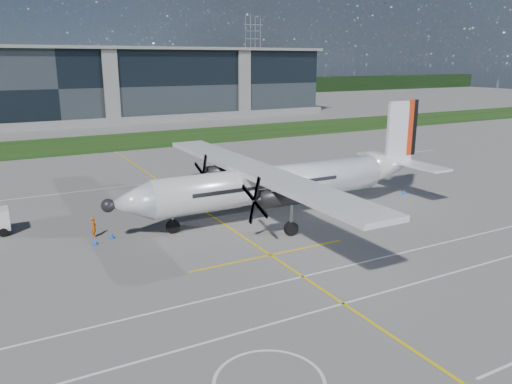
{
  "coord_description": "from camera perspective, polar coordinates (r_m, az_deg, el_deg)",
  "views": [
    {
      "loc": [
        -13.06,
        -33.56,
        12.96
      ],
      "look_at": [
        5.45,
        0.59,
        2.63
      ],
      "focal_mm": 35.0,
      "sensor_mm": 36.0,
      "label": 1
    }
  ],
  "objects": [
    {
      "name": "safety_cone_stbdwing",
      "position": [
        54.98,
        -7.56,
        1.4
      ],
      "size": [
        0.36,
        0.36,
        0.5
      ],
      "primitive_type": "cone",
      "color": "blue",
      "rests_on": "ground"
    },
    {
      "name": "safety_cone_nose_stbd",
      "position": [
        38.91,
        -16.15,
        -4.79
      ],
      "size": [
        0.36,
        0.36,
        0.5
      ],
      "primitive_type": "cone",
      "color": "blue",
      "rests_on": "ground"
    },
    {
      "name": "grass_strip",
      "position": [
        83.61,
        -19.2,
        5.16
      ],
      "size": [
        400.0,
        18.0,
        0.04
      ],
      "primitive_type": "cube",
      "color": "#16380F",
      "rests_on": "ground"
    },
    {
      "name": "ground_crew_person",
      "position": [
        39.43,
        -18.05,
        -3.68
      ],
      "size": [
        0.66,
        0.82,
        1.8
      ],
      "primitive_type": "imported",
      "rotation": [
        0.0,
        0.0,
        1.38
      ],
      "color": "#F25907",
      "rests_on": "ground"
    },
    {
      "name": "safety_cone_fwd",
      "position": [
        38.03,
        -17.94,
        -5.39
      ],
      "size": [
        0.36,
        0.36,
        0.5
      ],
      "primitive_type": "cone",
      "color": "blue",
      "rests_on": "ground"
    },
    {
      "name": "terminal_building",
      "position": [
        114.44,
        -22.31,
        11.08
      ],
      "size": [
        120.0,
        20.0,
        15.0
      ],
      "primitive_type": "cube",
      "color": "black",
      "rests_on": "ground"
    },
    {
      "name": "pylon_east",
      "position": [
        208.12,
        -0.36,
        15.46
      ],
      "size": [
        9.0,
        4.6,
        30.0
      ],
      "primitive_type": null,
      "color": "gray",
      "rests_on": "ground"
    },
    {
      "name": "turboprop_aircraft",
      "position": [
        42.04,
        3.21,
        3.46
      ],
      "size": [
        29.86,
        30.97,
        9.29
      ],
      "primitive_type": null,
      "color": "silver",
      "rests_on": "ground"
    },
    {
      "name": "ground",
      "position": [
        75.83,
        -18.16,
        4.31
      ],
      "size": [
        400.0,
        400.0,
        0.0
      ],
      "primitive_type": "plane",
      "color": "#63615E",
      "rests_on": "ground"
    },
    {
      "name": "yellow_taxiway_centerline",
      "position": [
        48.2,
        -7.92,
        -0.84
      ],
      "size": [
        0.2,
        70.0,
        0.01
      ],
      "primitive_type": "cube",
      "color": "yellow",
      "rests_on": "ground"
    },
    {
      "name": "white_lane_line",
      "position": [
        26.85,
        4.75,
        -14.01
      ],
      "size": [
        90.0,
        0.15,
        0.01
      ],
      "primitive_type": "cube",
      "color": "white",
      "rests_on": "ground"
    },
    {
      "name": "tree_line",
      "position": [
        174.34,
        -24.53,
        10.31
      ],
      "size": [
        400.0,
        6.0,
        6.0
      ],
      "primitive_type": "cube",
      "color": "black",
      "rests_on": "ground"
    },
    {
      "name": "safety_cone_tail",
      "position": [
        51.52,
        16.55,
        -0.02
      ],
      "size": [
        0.36,
        0.36,
        0.5
      ],
      "primitive_type": "cone",
      "color": "blue",
      "rests_on": "ground"
    }
  ]
}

